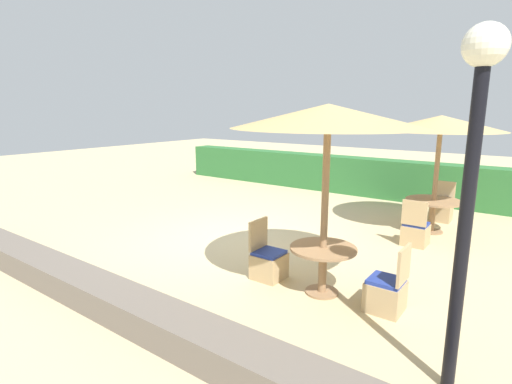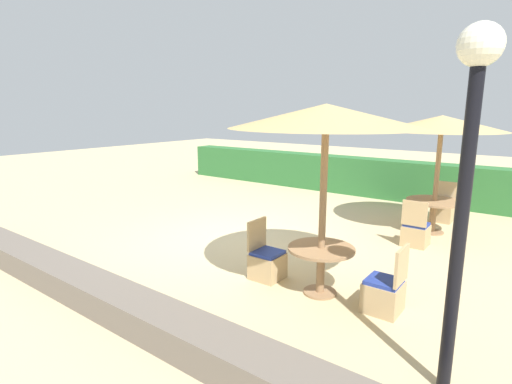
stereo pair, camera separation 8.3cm
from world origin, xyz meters
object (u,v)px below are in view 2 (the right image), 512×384
(round_table_back_right, at_px, (434,207))
(patio_chair_back_right_north, at_px, (443,210))
(patio_chair_back_right_south, at_px, (416,233))
(patio_chair_front_right_west, at_px, (267,262))
(parasol_back_right, at_px, (442,124))
(parasol_front_right, at_px, (326,117))
(patio_chair_front_right_east, at_px, (384,293))
(lamp_post, at_px, (470,143))
(round_table_front_right, at_px, (321,259))

(round_table_back_right, height_order, patio_chair_back_right_north, patio_chair_back_right_north)
(patio_chair_back_right_south, bearing_deg, round_table_back_right, 87.02)
(patio_chair_front_right_west, bearing_deg, parasol_back_right, 159.75)
(patio_chair_front_right_west, bearing_deg, patio_chair_back_right_south, 154.15)
(parasol_front_right, relative_size, patio_chair_front_right_west, 2.90)
(patio_chair_front_right_east, bearing_deg, patio_chair_back_right_south, 8.02)
(patio_chair_back_right_south, relative_size, parasol_front_right, 0.34)
(patio_chair_back_right_north, bearing_deg, round_table_back_right, 92.01)
(lamp_post, xyz_separation_m, round_table_back_right, (-1.33, 5.14, -1.77))
(round_table_front_right, bearing_deg, lamp_post, -29.92)
(lamp_post, xyz_separation_m, patio_chair_back_right_south, (-1.39, 4.05, -2.09))
(patio_chair_front_right_west, bearing_deg, patio_chair_back_right_north, 164.18)
(patio_chair_back_right_south, bearing_deg, patio_chair_back_right_north, 89.52)
(round_table_back_right, height_order, patio_chair_back_right_south, patio_chair_back_right_south)
(patio_chair_back_right_south, xyz_separation_m, patio_chair_front_right_west, (-1.45, -2.99, 0.00))
(parasol_front_right, bearing_deg, lamp_post, -29.92)
(round_table_back_right, bearing_deg, patio_chair_front_right_east, -84.94)
(parasol_back_right, distance_m, patio_chair_back_right_south, 2.33)
(patio_chair_back_right_north, xyz_separation_m, parasol_front_right, (-0.53, -5.14, 2.26))
(parasol_back_right, bearing_deg, patio_chair_back_right_north, 92.01)
(lamp_post, relative_size, parasol_back_right, 1.33)
(patio_chair_back_right_north, distance_m, patio_chair_front_right_east, 5.13)
(lamp_post, relative_size, round_table_front_right, 3.48)
(parasol_back_right, relative_size, parasol_front_right, 0.93)
(parasol_back_right, height_order, parasol_front_right, parasol_front_right)
(lamp_post, relative_size, parasol_front_right, 1.23)
(lamp_post, relative_size, patio_chair_back_right_south, 3.57)
(parasol_back_right, height_order, patio_chair_back_right_south, parasol_back_right)
(round_table_back_right, distance_m, patio_chair_front_right_east, 4.05)
(round_table_front_right, xyz_separation_m, patio_chair_front_right_west, (-0.93, -0.03, -0.27))
(patio_chair_front_right_east, bearing_deg, parasol_back_right, 5.06)
(lamp_post, distance_m, parasol_front_right, 2.21)
(parasol_back_right, height_order, patio_chair_front_right_west, parasol_back_right)
(parasol_back_right, height_order, round_table_front_right, parasol_back_right)
(round_table_back_right, bearing_deg, patio_chair_back_right_south, -92.98)
(round_table_back_right, relative_size, patio_chair_back_right_north, 1.24)
(parasol_front_right, bearing_deg, patio_chair_back_right_north, 84.08)
(round_table_back_right, bearing_deg, parasol_front_right, -98.04)
(parasol_front_right, distance_m, patio_chair_front_right_east, 2.45)
(round_table_front_right, bearing_deg, patio_chair_back_right_south, 80.13)
(lamp_post, bearing_deg, parasol_back_right, 104.55)
(patio_chair_back_right_south, height_order, patio_chair_front_right_west, same)
(round_table_back_right, height_order, round_table_front_right, round_table_back_right)
(patio_chair_front_right_west, bearing_deg, round_table_back_right, 159.75)
(round_table_back_right, xyz_separation_m, round_table_front_right, (-0.57, -4.05, -0.05))
(parasol_front_right, bearing_deg, round_table_back_right, 81.96)
(lamp_post, distance_m, patio_chair_back_right_north, 6.72)
(patio_chair_back_right_north, bearing_deg, patio_chair_front_right_west, 74.18)
(lamp_post, relative_size, patio_chair_back_right_north, 3.57)
(patio_chair_front_right_east, bearing_deg, parasol_front_right, 91.74)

